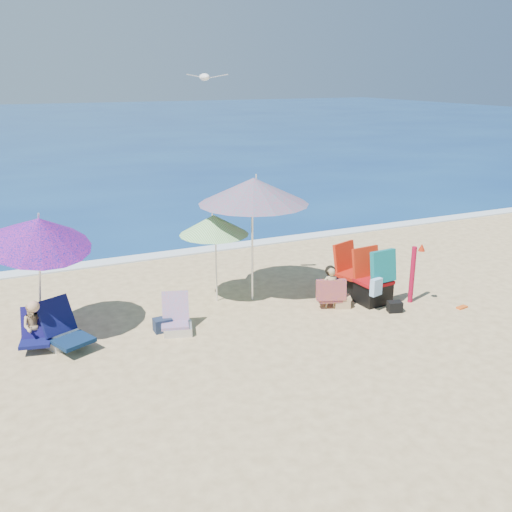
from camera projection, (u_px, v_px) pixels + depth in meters
name	position (u px, v px, depth m)	size (l,w,h in m)	color
ground	(294.00, 327.00, 10.28)	(120.00, 120.00, 0.00)	#D8BC84
sea	(50.00, 127.00, 49.33)	(120.00, 80.00, 0.12)	navy
foam	(201.00, 250.00, 14.70)	(120.00, 0.50, 0.04)	white
umbrella_turquoise	(254.00, 191.00, 11.08)	(2.78, 2.78, 2.48)	white
umbrella_striped	(214.00, 225.00, 11.01)	(1.47, 1.47, 1.80)	white
umbrella_blue	(39.00, 232.00, 9.31)	(2.22, 2.26, 2.32)	white
furled_umbrella	(414.00, 269.00, 11.18)	(0.17, 0.35, 1.27)	maroon
chair_navy	(64.00, 334.00, 9.54)	(0.87, 1.07, 0.80)	#0B203F
chair_rainbow	(177.00, 322.00, 10.06)	(0.63, 0.71, 0.67)	#CF5749
camp_chair_left	(353.00, 279.00, 11.80)	(0.85, 0.77, 1.05)	#A61A0B
camp_chair_right	(374.00, 284.00, 11.24)	(0.68, 0.83, 1.14)	#A10B10
person_center	(331.00, 288.00, 11.03)	(0.62, 0.56, 0.83)	tan
person_left	(35.00, 326.00, 9.38)	(0.59, 0.64, 0.88)	tan
bag_navy_a	(163.00, 325.00, 10.10)	(0.31, 0.23, 0.24)	#1C273E
bag_tan	(342.00, 301.00, 11.12)	(0.35, 0.30, 0.25)	tan
bag_navy_b	(340.00, 278.00, 12.26)	(0.48, 0.38, 0.34)	#1C1B3B
bag_black_b	(395.00, 307.00, 10.93)	(0.31, 0.25, 0.21)	black
orange_item	(462.00, 307.00, 11.12)	(0.25, 0.15, 0.03)	#E25517
seagull	(205.00, 77.00, 10.29)	(0.77, 0.46, 0.13)	white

